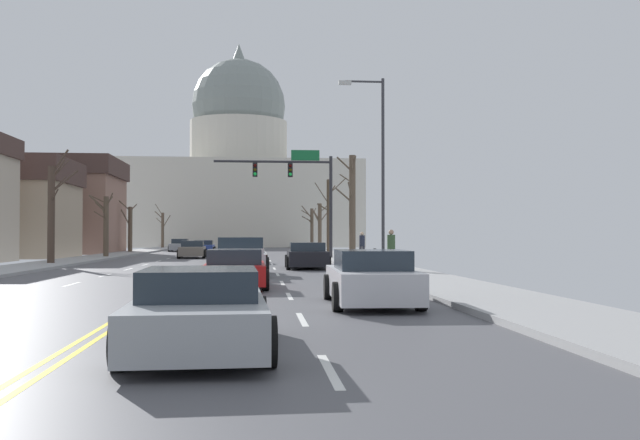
# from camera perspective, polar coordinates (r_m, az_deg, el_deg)

# --- Properties ---
(ground) EXTENTS (20.00, 180.00, 0.20)m
(ground) POSITION_cam_1_polar(r_m,az_deg,el_deg) (32.73, -9.79, -4.05)
(ground) COLOR #4F4F54
(signal_gantry) EXTENTS (7.91, 0.41, 7.19)m
(signal_gantry) POSITION_cam_1_polar(r_m,az_deg,el_deg) (47.07, -1.73, 3.17)
(signal_gantry) COLOR #28282D
(signal_gantry) RESTS_ON ground
(street_lamp_right) EXTENTS (2.05, 0.24, 8.45)m
(street_lamp_right) POSITION_cam_1_polar(r_m,az_deg,el_deg) (31.33, 4.69, 5.06)
(street_lamp_right) COLOR #333338
(street_lamp_right) RESTS_ON ground
(capitol_building) EXTENTS (34.44, 23.75, 30.15)m
(capitol_building) POSITION_cam_1_polar(r_m,az_deg,el_deg) (105.07, -6.61, 3.19)
(capitol_building) COLOR beige
(capitol_building) RESTS_ON ground
(sedan_near_00) EXTENTS (2.18, 4.60, 1.30)m
(sedan_near_00) POSITION_cam_1_polar(r_m,az_deg,el_deg) (41.90, -6.48, -2.64)
(sedan_near_00) COLOR silver
(sedan_near_00) RESTS_ON ground
(sedan_near_01) EXTENTS (2.17, 4.43, 1.28)m
(sedan_near_01) POSITION_cam_1_polar(r_m,az_deg,el_deg) (34.56, -1.06, -2.95)
(sedan_near_01) COLOR black
(sedan_near_01) RESTS_ON ground
(pickup_truck_near_02) EXTENTS (2.26, 5.57, 1.55)m
(pickup_truck_near_02) POSITION_cam_1_polar(r_m,az_deg,el_deg) (28.95, -6.45, -3.09)
(pickup_truck_near_02) COLOR #ADB2B7
(pickup_truck_near_02) RESTS_ON ground
(sedan_near_03) EXTENTS (2.08, 4.40, 1.20)m
(sedan_near_03) POSITION_cam_1_polar(r_m,az_deg,el_deg) (22.10, -6.90, -4.03)
(sedan_near_03) COLOR #B71414
(sedan_near_03) RESTS_ON ground
(sedan_near_04) EXTENTS (2.13, 4.65, 1.29)m
(sedan_near_04) POSITION_cam_1_polar(r_m,az_deg,el_deg) (16.60, 4.14, -4.78)
(sedan_near_04) COLOR silver
(sedan_near_04) RESTS_ON ground
(sedan_near_05) EXTENTS (2.11, 4.58, 1.17)m
(sedan_near_05) POSITION_cam_1_polar(r_m,az_deg,el_deg) (10.20, -9.68, -7.33)
(sedan_near_05) COLOR #9EA3A8
(sedan_near_05) RESTS_ON ground
(sedan_oncoming_00) EXTENTS (2.05, 4.28, 1.23)m
(sedan_oncoming_00) POSITION_cam_1_polar(r_m,az_deg,el_deg) (51.39, -10.29, -2.39)
(sedan_oncoming_00) COLOR #6B6056
(sedan_oncoming_00) RESTS_ON ground
(sedan_oncoming_01) EXTENTS (1.99, 4.51, 1.19)m
(sedan_oncoming_01) POSITION_cam_1_polar(r_m,az_deg,el_deg) (61.16, -9.41, -2.22)
(sedan_oncoming_01) COLOR navy
(sedan_oncoming_01) RESTS_ON ground
(sedan_oncoming_02) EXTENTS (2.02, 4.29, 1.26)m
(sedan_oncoming_02) POSITION_cam_1_polar(r_m,az_deg,el_deg) (71.82, -11.29, -2.05)
(sedan_oncoming_02) COLOR #9EA3A8
(sedan_oncoming_02) RESTS_ON ground
(flank_building_00) EXTENTS (14.00, 9.98, 8.44)m
(flank_building_00) POSITION_cam_1_polar(r_m,az_deg,el_deg) (67.42, -21.76, 1.10)
(flank_building_00) COLOR #8C6656
(flank_building_00) RESTS_ON ground
(bare_tree_00) EXTENTS (1.61, 1.06, 4.27)m
(bare_tree_00) POSITION_cam_1_polar(r_m,az_deg,el_deg) (59.80, -0.02, -0.57)
(bare_tree_00) COLOR brown
(bare_tree_00) RESTS_ON ground
(bare_tree_01) EXTENTS (1.79, 2.25, 4.49)m
(bare_tree_01) POSITION_cam_1_polar(r_m,az_deg,el_deg) (51.96, -16.97, -0.30)
(bare_tree_01) COLOR brown
(bare_tree_01) RESTS_ON ground
(bare_tree_02) EXTENTS (1.82, 1.84, 4.82)m
(bare_tree_02) POSITION_cam_1_polar(r_m,az_deg,el_deg) (79.35, -0.69, -0.56)
(bare_tree_02) COLOR brown
(bare_tree_02) RESTS_ON ground
(bare_tree_03) EXTENTS (1.55, 2.09, 6.16)m
(bare_tree_03) POSITION_cam_1_polar(r_m,az_deg,el_deg) (40.66, -20.89, 0.69)
(bare_tree_03) COLOR #423328
(bare_tree_03) RESTS_ON ground
(bare_tree_04) EXTENTS (2.36, 2.04, 5.73)m
(bare_tree_04) POSITION_cam_1_polar(r_m,az_deg,el_deg) (52.15, 0.72, 0.33)
(bare_tree_04) COLOR #4C3D2D
(bare_tree_04) RESTS_ON ground
(bare_tree_05) EXTENTS (1.60, 1.64, 4.74)m
(bare_tree_05) POSITION_cam_1_polar(r_m,az_deg,el_deg) (66.64, -15.13, -0.60)
(bare_tree_05) COLOR brown
(bare_tree_05) RESTS_ON ground
(bare_tree_06) EXTENTS (1.17, 2.69, 6.17)m
(bare_tree_06) POSITION_cam_1_polar(r_m,az_deg,el_deg) (41.08, 2.61, 1.17)
(bare_tree_06) COLOR brown
(bare_tree_06) RESTS_ON ground
(bare_tree_07) EXTENTS (1.85, 1.55, 5.27)m
(bare_tree_07) POSITION_cam_1_polar(r_m,az_deg,el_deg) (86.97, -12.64, -0.72)
(bare_tree_07) COLOR brown
(bare_tree_07) RESTS_ON ground
(pedestrian_00) EXTENTS (0.35, 0.34, 1.73)m
(pedestrian_00) POSITION_cam_1_polar(r_m,az_deg,el_deg) (30.10, 5.79, -2.24)
(pedestrian_00) COLOR #4C4238
(pedestrian_00) RESTS_ON ground
(pedestrian_01) EXTENTS (0.35, 0.34, 1.70)m
(pedestrian_01) POSITION_cam_1_polar(r_m,az_deg,el_deg) (42.77, 3.43, -1.97)
(pedestrian_01) COLOR #33333D
(pedestrian_01) RESTS_ON ground
(bicycle_parked) EXTENTS (0.12, 1.77, 0.85)m
(bicycle_parked) POSITION_cam_1_polar(r_m,az_deg,el_deg) (35.91, 4.39, -3.07)
(bicycle_parked) COLOR black
(bicycle_parked) RESTS_ON ground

